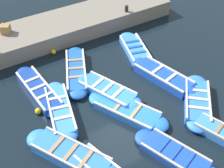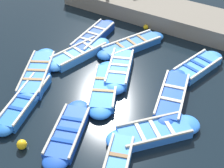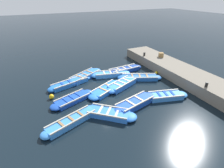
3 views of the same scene
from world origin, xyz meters
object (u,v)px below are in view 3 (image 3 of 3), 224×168
object	(u,v)px
boat_far_corner	(135,103)
buoy_orange_near	(52,97)
boat_outer_left	(70,83)
boat_broadside	(140,78)
boat_bow_out	(72,121)
boat_tucked	(107,89)
boat_alongside	(124,70)
boat_drifting	(111,74)
boat_centre	(166,96)
buoy_yellow_far	(156,73)
boat_stern_in	(109,113)
boat_outer_right	(122,84)
bollard_north	(207,85)
boat_mid_row	(85,76)
bollard_mid_north	(144,54)
wooden_crate	(161,55)
buoy_white_drifting	(112,71)
boat_end_of_row	(73,99)

from	to	relation	value
boat_far_corner	buoy_orange_near	xyz separation A→B (m)	(-4.89, 3.28, -0.02)
buoy_orange_near	boat_outer_left	bearing A→B (deg)	41.45
boat_broadside	boat_outer_left	world-z (taller)	boat_outer_left
boat_bow_out	boat_tucked	bearing A→B (deg)	37.42
boat_alongside	boat_outer_left	bearing A→B (deg)	-174.59
boat_drifting	boat_centre	bearing A→B (deg)	-68.67
boat_alongside	buoy_yellow_far	distance (m)	2.98
boat_stern_in	boat_outer_left	xyz separation A→B (m)	(-1.21, 4.97, 0.00)
boat_bow_out	boat_outer_right	distance (m)	5.46
boat_centre	boat_broadside	size ratio (longest dim) A/B	0.88
boat_drifting	bollard_north	bearing A→B (deg)	-53.89
buoy_orange_near	boat_mid_row	bearing A→B (deg)	35.27
boat_tucked	boat_outer_left	size ratio (longest dim) A/B	0.97
bollard_mid_north	boat_stern_in	bearing A→B (deg)	-137.27
wooden_crate	boat_drifting	bearing A→B (deg)	-177.14
boat_outer_right	boat_outer_left	xyz separation A→B (m)	(-3.73, 2.04, -0.02)
buoy_orange_near	boat_bow_out	bearing A→B (deg)	-78.88
boat_alongside	boat_centre	distance (m)	5.40
boat_far_corner	boat_bow_out	distance (m)	4.25
bollard_mid_north	wooden_crate	bearing A→B (deg)	-38.04
buoy_yellow_far	buoy_white_drifting	xyz separation A→B (m)	(-3.53, 2.20, 0.00)
boat_outer_right	boat_mid_row	bearing A→B (deg)	128.18
boat_outer_right	boat_stern_in	bearing A→B (deg)	-130.67
boat_broadside	boat_outer_left	size ratio (longest dim) A/B	1.01
boat_bow_out	boat_end_of_row	bearing A→B (deg)	74.67
boat_outer_left	buoy_orange_near	xyz separation A→B (m)	(-1.67, -1.47, 0.00)
boat_stern_in	boat_outer_right	xyz separation A→B (m)	(2.52, 2.93, 0.03)
boat_far_corner	bollard_north	world-z (taller)	bollard_north
boat_tucked	boat_broadside	xyz separation A→B (m)	(3.40, 0.65, 0.01)
boat_mid_row	buoy_orange_near	bearing A→B (deg)	-144.73
boat_far_corner	boat_alongside	bearing A→B (deg)	68.14
boat_bow_out	wooden_crate	bearing A→B (deg)	26.21
boat_tucked	boat_outer_right	distance (m)	1.41
buoy_orange_near	buoy_yellow_far	size ratio (longest dim) A/B	1.31
boat_mid_row	bollard_mid_north	distance (m)	6.83
boat_broadside	boat_outer_left	bearing A→B (deg)	165.28
boat_outer_right	boat_drifting	xyz separation A→B (m)	(0.01, 2.24, -0.01)
boat_centre	boat_far_corner	size ratio (longest dim) A/B	0.89
boat_centre	boat_mid_row	world-z (taller)	boat_mid_row
boat_tucked	boat_centre	xyz separation A→B (m)	(3.39, -2.72, 0.01)
boat_tucked	bollard_mid_north	bearing A→B (deg)	31.92
boat_centre	boat_outer_left	bearing A→B (deg)	139.55
boat_tucked	boat_outer_right	xyz separation A→B (m)	(1.40, 0.12, 0.04)
buoy_yellow_far	boat_end_of_row	bearing A→B (deg)	-171.70
boat_outer_left	boat_end_of_row	bearing A→B (deg)	-99.25
boat_alongside	buoy_orange_near	world-z (taller)	boat_alongside
wooden_crate	buoy_yellow_far	world-z (taller)	wooden_crate
boat_far_corner	boat_tucked	bearing A→B (deg)	109.10
boat_outer_left	buoy_yellow_far	bearing A→B (deg)	-9.02
boat_centre	boat_end_of_row	bearing A→B (deg)	158.12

